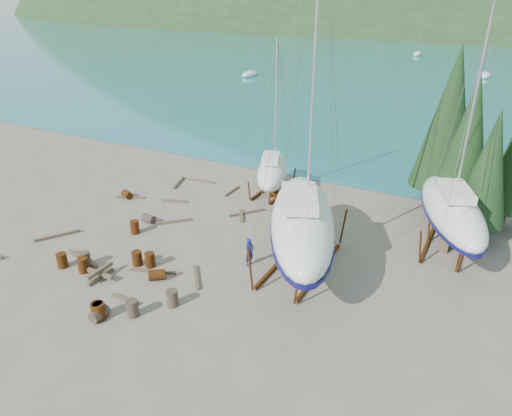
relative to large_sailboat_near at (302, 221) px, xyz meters
The scene contains 48 objects.
ground 6.57m from the large_sailboat_near, 161.23° to the right, with size 600.00×600.00×0.00m, color #655B50.
bay_water 313.18m from the large_sailboat_near, 91.01° to the left, with size 700.00×700.00×0.00m, color teal.
far_hill 318.18m from the large_sailboat_near, 91.00° to the left, with size 800.00×360.00×110.00m, color #1F3018.
far_house_left 199.21m from the large_sailboat_near, 109.21° to the left, with size 6.60×5.60×5.60m.
far_house_center 189.84m from the large_sailboat_near, 97.73° to the left, with size 6.60×5.60×5.60m.
cypress_near_right 12.60m from the large_sailboat_near, 55.49° to the left, with size 3.60×3.60×10.00m.
cypress_mid_right 11.88m from the large_sailboat_near, 43.83° to the left, with size 3.06×3.06×8.50m.
cypress_back_left 13.79m from the large_sailboat_near, 65.76° to the left, with size 4.14×4.14×11.50m.
moored_boat_left 68.17m from the large_sailboat_near, 121.45° to the left, with size 2.00×5.00×6.05m.
moored_boat_mid 78.28m from the large_sailboat_near, 86.74° to the left, with size 2.00×5.00×6.05m.
moored_boat_far 108.99m from the large_sailboat_near, 97.14° to the left, with size 2.00×5.00×6.05m.
large_sailboat_near is the anchor object (origin of this frame).
large_sailboat_far 9.52m from the large_sailboat_near, 42.54° to the left, with size 6.22×10.23×15.60m.
small_sailboat_shore 10.82m from the large_sailboat_near, 124.98° to the left, with size 4.73×7.58×11.60m.
worker 3.59m from the large_sailboat_near, 156.13° to the right, with size 0.63×0.41×1.72m, color navy.
drum_0 13.87m from the large_sailboat_near, 151.68° to the right, with size 0.58×0.58×0.88m, color #623410.
drum_1 11.40m from the large_sailboat_near, 126.96° to the right, with size 0.58×0.58×0.88m, color #2D2823.
drum_2 16.12m from the large_sailboat_near, 169.96° to the left, with size 0.58×0.58×0.88m, color #623410.
drum_3 11.35m from the large_sailboat_near, 126.92° to the right, with size 0.58×0.58×0.88m, color #623410.
drum_4 10.50m from the large_sailboat_near, 124.22° to the left, with size 0.58×0.58×0.88m, color #623410.
drum_5 8.03m from the large_sailboat_near, 123.59° to the right, with size 0.58×0.58×0.88m, color #2D2823.
drum_7 11.44m from the large_sailboat_near, 127.43° to the right, with size 0.58×0.58×0.88m, color #623410.
drum_8 11.53m from the large_sailboat_near, behind, with size 0.58×0.58×0.88m, color #623410.
drum_10 8.97m from the large_sailboat_near, 152.08° to the right, with size 0.58×0.58×0.88m, color #623410.
drum_11 5.76m from the large_sailboat_near, 125.77° to the left, with size 0.58×0.58×0.88m, color #2D2823.
drum_12 8.49m from the large_sailboat_near, 142.65° to the right, with size 0.58×0.58×0.88m, color #623410.
drum_13 12.52m from the large_sailboat_near, 149.25° to the right, with size 0.58×0.58×0.88m, color #623410.
drum_14 9.73m from the large_sailboat_near, 153.04° to the right, with size 0.58×0.58×0.88m, color #623410.
drum_15 11.71m from the large_sailboat_near, behind, with size 0.58×0.58×0.88m, color #2D2823.
drum_16 12.61m from the large_sailboat_near, 152.43° to the right, with size 0.58×0.58×0.88m, color #2D2823.
drum_17 9.91m from the large_sailboat_near, 124.36° to the right, with size 0.58×0.58×0.88m, color #2D2823.
timber_0 15.32m from the large_sailboat_near, 146.64° to the left, with size 0.14×2.57×0.14m, color brown.
timber_1 3.36m from the large_sailboat_near, 71.02° to the left, with size 0.19×1.77×0.19m, color brown.
timber_2 15.88m from the large_sailboat_near, 153.30° to the left, with size 0.19×2.50×0.19m, color brown.
timber_3 8.73m from the large_sailboat_near, 147.56° to the right, with size 0.15×2.90×0.15m, color brown.
timber_4 12.89m from the large_sailboat_near, 162.06° to the left, with size 0.17×1.82×0.17m, color brown.
timber_5 6.61m from the large_sailboat_near, 140.39° to the right, with size 0.16×2.36×0.16m, color brown.
timber_6 9.07m from the large_sailboat_near, 119.78° to the left, with size 0.19×2.11×0.19m, color brown.
timber_7 10.18m from the large_sailboat_near, 132.45° to the right, with size 0.17×1.71×0.17m, color brown.
timber_8 8.01m from the large_sailboat_near, 146.81° to the left, with size 0.19×1.95×0.19m, color brown.
timber_9 12.23m from the large_sailboat_near, 140.26° to the left, with size 0.15×2.08×0.15m, color brown.
timber_10 8.26m from the large_sailboat_near, 142.55° to the left, with size 0.16×2.73×0.16m, color brown.
timber_11 10.35m from the large_sailboat_near, behind, with size 0.15×2.50×0.15m, color brown.
timber_14 16.05m from the large_sailboat_near, 164.86° to the right, with size 0.18×2.84×0.18m, color brown.
timber_16 13.09m from the large_sailboat_near, 154.85° to the right, with size 0.23×2.76×0.23m, color brown.
timber_17 15.87m from the large_sailboat_near, 169.61° to the left, with size 0.16×2.13×0.16m, color brown.
timber_pile_fore 11.48m from the large_sailboat_near, 145.65° to the right, with size 1.80×1.80×0.60m.
timber_pile_aft 6.06m from the large_sailboat_near, 119.30° to the left, with size 1.80×1.80×0.60m.
Camera 1 is at (13.92, -18.98, 14.19)m, focal length 32.00 mm.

